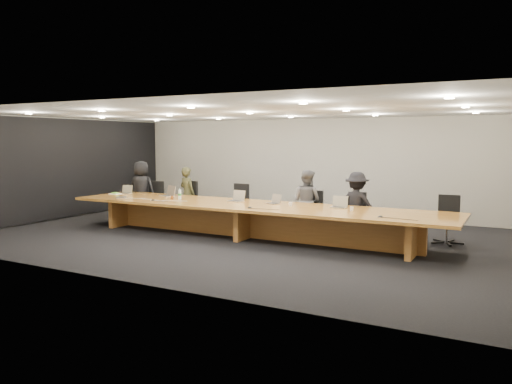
% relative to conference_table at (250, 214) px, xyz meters
% --- Properties ---
extents(ground, '(12.00, 12.00, 0.00)m').
position_rel_conference_table_xyz_m(ground, '(0.00, 0.00, -0.52)').
color(ground, black).
rests_on(ground, ground).
extents(back_wall, '(12.00, 0.02, 2.80)m').
position_rel_conference_table_xyz_m(back_wall, '(0.00, 4.00, 0.88)').
color(back_wall, beige).
rests_on(back_wall, ground).
extents(left_wall_panel, '(0.08, 7.84, 2.74)m').
position_rel_conference_table_xyz_m(left_wall_panel, '(-5.94, 0.00, 0.85)').
color(left_wall_panel, black).
rests_on(left_wall_panel, ground).
extents(conference_table, '(9.00, 1.80, 0.75)m').
position_rel_conference_table_xyz_m(conference_table, '(0.00, 0.00, 0.00)').
color(conference_table, '#996021').
rests_on(conference_table, ground).
extents(chair_far_left, '(0.64, 0.64, 1.04)m').
position_rel_conference_table_xyz_m(chair_far_left, '(-3.78, 1.24, 0.00)').
color(chair_far_left, black).
rests_on(chair_far_left, ground).
extents(chair_left, '(0.70, 0.70, 1.11)m').
position_rel_conference_table_xyz_m(chair_left, '(-2.63, 1.18, 0.03)').
color(chair_left, black).
rests_on(chair_left, ground).
extents(chair_mid_left, '(0.59, 0.59, 1.08)m').
position_rel_conference_table_xyz_m(chair_mid_left, '(-1.10, 1.30, 0.02)').
color(chair_mid_left, black).
rests_on(chair_mid_left, ground).
extents(chair_mid_right, '(0.55, 0.55, 1.01)m').
position_rel_conference_table_xyz_m(chair_mid_right, '(1.00, 1.18, -0.01)').
color(chair_mid_right, black).
rests_on(chair_mid_right, ground).
extents(chair_right, '(0.59, 0.59, 1.01)m').
position_rel_conference_table_xyz_m(chair_right, '(2.04, 1.34, -0.02)').
color(chair_right, black).
rests_on(chair_right, ground).
extents(chair_far_right, '(0.55, 0.55, 1.05)m').
position_rel_conference_table_xyz_m(chair_far_right, '(4.02, 1.31, 0.00)').
color(chair_far_right, black).
rests_on(chair_far_right, ground).
extents(person_a, '(0.88, 0.68, 1.60)m').
position_rel_conference_table_xyz_m(person_a, '(-4.11, 1.12, 0.28)').
color(person_a, black).
rests_on(person_a, ground).
extents(person_b, '(0.61, 0.48, 1.47)m').
position_rel_conference_table_xyz_m(person_b, '(-2.58, 1.20, 0.21)').
color(person_b, '#31311B').
rests_on(person_b, ground).
extents(person_c, '(0.82, 0.70, 1.49)m').
position_rel_conference_table_xyz_m(person_c, '(0.89, 1.18, 0.22)').
color(person_c, '#4E4D4F').
rests_on(person_c, ground).
extents(person_d, '(0.97, 0.57, 1.48)m').
position_rel_conference_table_xyz_m(person_d, '(2.11, 1.13, 0.22)').
color(person_d, black).
rests_on(person_d, ground).
extents(laptop_a, '(0.33, 0.27, 0.23)m').
position_rel_conference_table_xyz_m(laptop_a, '(-4.03, 0.38, 0.35)').
color(laptop_a, '#BFB292').
rests_on(laptop_a, conference_table).
extents(laptop_b, '(0.43, 0.38, 0.28)m').
position_rel_conference_table_xyz_m(laptop_b, '(-2.66, 0.42, 0.37)').
color(laptop_b, '#BFAB92').
rests_on(laptop_b, conference_table).
extents(laptop_c, '(0.38, 0.30, 0.27)m').
position_rel_conference_table_xyz_m(laptop_c, '(-0.53, 0.28, 0.37)').
color(laptop_c, beige).
rests_on(laptop_c, conference_table).
extents(laptop_d, '(0.34, 0.30, 0.23)m').
position_rel_conference_table_xyz_m(laptop_d, '(0.43, 0.32, 0.34)').
color(laptop_d, '#BCA88F').
rests_on(laptop_d, conference_table).
extents(laptop_e, '(0.33, 0.25, 0.26)m').
position_rel_conference_table_xyz_m(laptop_e, '(1.95, 0.36, 0.36)').
color(laptop_e, tan).
rests_on(laptop_e, conference_table).
extents(water_bottle, '(0.10, 0.10, 0.23)m').
position_rel_conference_table_xyz_m(water_bottle, '(-1.96, 0.03, 0.35)').
color(water_bottle, silver).
rests_on(water_bottle, conference_table).
extents(amber_mug, '(0.09, 0.09, 0.09)m').
position_rel_conference_table_xyz_m(amber_mug, '(-2.12, -0.07, 0.27)').
color(amber_mug, brown).
rests_on(amber_mug, conference_table).
extents(paper_cup_near, '(0.09, 0.09, 0.09)m').
position_rel_conference_table_xyz_m(paper_cup_near, '(0.94, 0.15, 0.27)').
color(paper_cup_near, silver).
rests_on(paper_cup_near, conference_table).
extents(paper_cup_far, '(0.09, 0.09, 0.08)m').
position_rel_conference_table_xyz_m(paper_cup_far, '(2.34, 0.05, 0.27)').
color(paper_cup_far, white).
rests_on(paper_cup_far, conference_table).
extents(notepad, '(0.28, 0.23, 0.02)m').
position_rel_conference_table_xyz_m(notepad, '(-4.18, 0.17, 0.24)').
color(notepad, white).
rests_on(notepad, conference_table).
extents(lime_gadget, '(0.20, 0.14, 0.03)m').
position_rel_conference_table_xyz_m(lime_gadget, '(-4.19, 0.16, 0.26)').
color(lime_gadget, '#67CE37').
rests_on(lime_gadget, notepad).
extents(av_box, '(0.25, 0.21, 0.03)m').
position_rel_conference_table_xyz_m(av_box, '(-3.40, -0.44, 0.25)').
color(av_box, '#A5A5A9').
rests_on(av_box, conference_table).
extents(mic_left, '(0.12, 0.12, 0.03)m').
position_rel_conference_table_xyz_m(mic_left, '(-2.38, -0.45, 0.24)').
color(mic_left, black).
rests_on(mic_left, conference_table).
extents(mic_center, '(0.12, 0.12, 0.03)m').
position_rel_conference_table_xyz_m(mic_center, '(0.29, -0.51, 0.24)').
color(mic_center, black).
rests_on(mic_center, conference_table).
extents(mic_right, '(0.15, 0.15, 0.03)m').
position_rel_conference_table_xyz_m(mic_right, '(3.06, -0.48, 0.24)').
color(mic_right, black).
rests_on(mic_right, conference_table).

